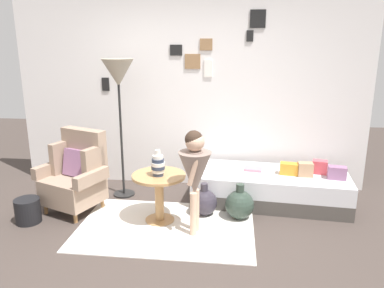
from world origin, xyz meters
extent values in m
plane|color=#423833|center=(0.00, 0.00, 0.00)|extent=(12.00, 12.00, 0.00)
cube|color=silver|center=(0.00, 1.95, 1.30)|extent=(4.80, 0.10, 2.60)
cube|color=olive|center=(0.05, 1.90, 1.73)|extent=(0.21, 0.02, 0.19)
cube|color=#A4A49C|center=(0.05, 1.89, 1.73)|extent=(0.16, 0.01, 0.15)
cube|color=black|center=(-1.16, 1.90, 1.41)|extent=(0.10, 0.02, 0.18)
cube|color=gray|center=(-1.16, 1.89, 1.41)|extent=(0.08, 0.01, 0.14)
cube|color=olive|center=(0.23, 1.90, 1.94)|extent=(0.16, 0.02, 0.15)
cube|color=slate|center=(0.23, 1.89, 1.94)|extent=(0.13, 0.01, 0.12)
cube|color=white|center=(0.26, 1.90, 1.64)|extent=(0.11, 0.02, 0.23)
cube|color=#A1A1A1|center=(0.26, 1.89, 1.64)|extent=(0.08, 0.01, 0.18)
cube|color=black|center=(0.88, 1.90, 2.26)|extent=(0.20, 0.02, 0.22)
cube|color=#A7A79C|center=(0.88, 1.89, 2.26)|extent=(0.15, 0.01, 0.17)
cube|color=black|center=(0.79, 1.90, 2.05)|extent=(0.09, 0.02, 0.14)
cube|color=slate|center=(0.79, 1.89, 2.05)|extent=(0.07, 0.01, 0.11)
cube|color=black|center=(-0.17, 1.90, 1.87)|extent=(0.16, 0.02, 0.14)
cube|color=#BCBCB8|center=(-0.17, 1.89, 1.87)|extent=(0.13, 0.01, 0.11)
cube|color=silver|center=(-0.09, 0.53, 0.01)|extent=(1.92, 1.29, 0.01)
cylinder|color=#9E7042|center=(-1.57, 0.71, 0.06)|extent=(0.04, 0.04, 0.12)
cylinder|color=#9E7042|center=(-1.13, 0.53, 0.06)|extent=(0.04, 0.04, 0.12)
cylinder|color=#9E7042|center=(-1.41, 1.12, 0.06)|extent=(0.04, 0.04, 0.12)
cylinder|color=#9E7042|center=(-0.96, 0.94, 0.06)|extent=(0.04, 0.04, 0.12)
cube|color=gray|center=(-1.27, 0.82, 0.27)|extent=(0.77, 0.74, 0.30)
cube|color=gray|center=(-1.18, 1.04, 0.70)|extent=(0.61, 0.36, 0.55)
cube|color=gray|center=(-1.47, 1.01, 0.61)|extent=(0.19, 0.32, 0.39)
cube|color=gray|center=(-0.99, 0.82, 0.61)|extent=(0.19, 0.32, 0.39)
cube|color=gray|center=(-1.58, 0.93, 0.49)|extent=(0.27, 0.50, 0.14)
cube|color=gray|center=(-0.97, 0.68, 0.49)|extent=(0.27, 0.50, 0.14)
cube|color=gray|center=(-1.23, 0.91, 0.58)|extent=(0.40, 0.29, 0.33)
cube|color=#4C4742|center=(1.09, 1.35, 0.09)|extent=(1.96, 0.96, 0.18)
cube|color=silver|center=(1.09, 1.35, 0.29)|extent=(1.96, 0.96, 0.22)
cube|color=gray|center=(1.86, 1.22, 0.48)|extent=(0.23, 0.15, 0.15)
cube|color=#D64C56|center=(1.69, 1.39, 0.48)|extent=(0.19, 0.15, 0.17)
cube|color=tan|center=(1.50, 1.27, 0.48)|extent=(0.18, 0.12, 0.17)
cube|color=orange|center=(1.31, 1.31, 0.47)|extent=(0.23, 0.15, 0.15)
cylinder|color=tan|center=(-0.19, 0.68, 0.01)|extent=(0.33, 0.33, 0.02)
cylinder|color=tan|center=(-0.19, 0.68, 0.28)|extent=(0.10, 0.10, 0.51)
cylinder|color=tan|center=(-0.19, 0.68, 0.55)|extent=(0.60, 0.60, 0.03)
cylinder|color=#2D384C|center=(-0.19, 0.65, 0.58)|extent=(0.11, 0.11, 0.04)
cylinder|color=white|center=(-0.19, 0.65, 0.62)|extent=(0.13, 0.13, 0.04)
cylinder|color=#2D384C|center=(-0.19, 0.65, 0.66)|extent=(0.15, 0.15, 0.04)
cylinder|color=white|center=(-0.19, 0.65, 0.70)|extent=(0.15, 0.15, 0.04)
cylinder|color=#2D384C|center=(-0.19, 0.65, 0.74)|extent=(0.13, 0.13, 0.04)
cylinder|color=white|center=(-0.19, 0.65, 0.78)|extent=(0.11, 0.11, 0.04)
cylinder|color=white|center=(-0.19, 0.65, 0.82)|extent=(0.06, 0.06, 0.06)
cylinder|color=black|center=(-0.82, 1.38, 0.01)|extent=(0.28, 0.28, 0.02)
cylinder|color=black|center=(-0.82, 1.38, 0.86)|extent=(0.03, 0.03, 1.68)
cone|color=#9E937F|center=(-0.82, 1.38, 1.61)|extent=(0.40, 0.40, 0.34)
cylinder|color=#D8AD8E|center=(0.23, 0.39, 0.24)|extent=(0.07, 0.07, 0.48)
cylinder|color=#D8AD8E|center=(0.25, 0.49, 0.24)|extent=(0.07, 0.07, 0.48)
cone|color=gray|center=(0.24, 0.44, 0.68)|extent=(0.34, 0.34, 0.46)
cylinder|color=gray|center=(0.24, 0.44, 0.83)|extent=(0.17, 0.17, 0.17)
cylinder|color=#D8AD8E|center=(0.24, 0.32, 0.74)|extent=(0.13, 0.07, 0.31)
cylinder|color=#D8AD8E|center=(0.28, 0.55, 0.74)|extent=(0.13, 0.07, 0.31)
sphere|color=#D8AD8E|center=(0.24, 0.44, 1.01)|extent=(0.19, 0.19, 0.19)
sphere|color=#38281E|center=(0.23, 0.44, 1.04)|extent=(0.19, 0.19, 0.19)
cube|color=#B77D8F|center=(0.88, 1.42, 0.42)|extent=(0.24, 0.19, 0.03)
sphere|color=#332D38|center=(0.30, 0.90, 0.15)|extent=(0.31, 0.31, 0.31)
cylinder|color=#332D38|center=(0.30, 0.90, 0.35)|extent=(0.09, 0.09, 0.09)
sphere|color=#2D3D33|center=(0.71, 0.85, 0.17)|extent=(0.34, 0.34, 0.34)
cylinder|color=#2D3D33|center=(0.71, 0.85, 0.38)|extent=(0.09, 0.09, 0.09)
cylinder|color=black|center=(-1.66, 0.48, 0.14)|extent=(0.28, 0.28, 0.28)
camera|label=1|loc=(0.63, -3.20, 2.00)|focal=35.42mm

